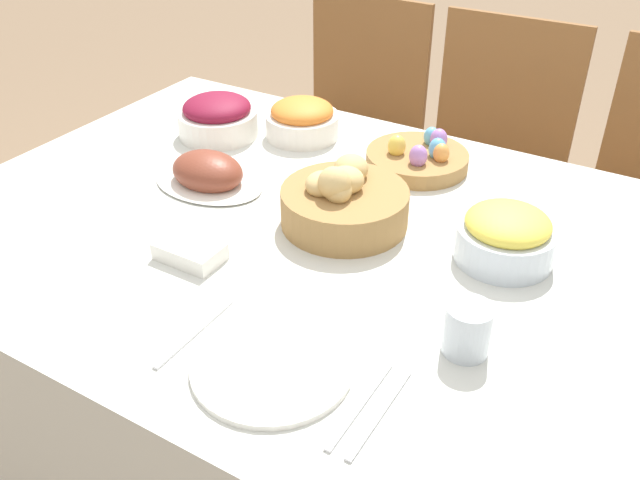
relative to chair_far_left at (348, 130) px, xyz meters
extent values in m
cube|color=silver|center=(0.48, -0.88, -0.14)|extent=(1.65, 1.07, 0.73)
cylinder|color=brown|center=(-0.20, -0.27, -0.27)|extent=(0.03, 0.03, 0.46)
cylinder|color=brown|center=(0.19, -0.27, -0.27)|extent=(0.03, 0.03, 0.46)
cylinder|color=brown|center=(-0.19, 0.12, -0.27)|extent=(0.03, 0.03, 0.46)
cylinder|color=brown|center=(0.20, 0.11, -0.27)|extent=(0.03, 0.03, 0.46)
cube|color=brown|center=(0.00, -0.08, -0.03)|extent=(0.43, 0.43, 0.02)
cube|color=brown|center=(0.00, 0.13, 0.19)|extent=(0.42, 0.03, 0.43)
cylinder|color=brown|center=(0.28, -0.27, -0.27)|extent=(0.03, 0.03, 0.46)
cylinder|color=brown|center=(0.67, -0.27, -0.27)|extent=(0.03, 0.03, 0.46)
cylinder|color=brown|center=(0.28, 0.12, -0.27)|extent=(0.03, 0.03, 0.46)
cylinder|color=brown|center=(0.66, 0.12, -0.27)|extent=(0.03, 0.03, 0.46)
cube|color=brown|center=(0.47, -0.08, -0.03)|extent=(0.42, 0.42, 0.02)
cube|color=brown|center=(0.47, 0.13, 0.19)|extent=(0.42, 0.02, 0.43)
cylinder|color=brown|center=(0.75, -0.26, -0.27)|extent=(0.03, 0.03, 0.46)
cylinder|color=brown|center=(0.78, 0.13, -0.27)|extent=(0.03, 0.03, 0.46)
cylinder|color=#9E7542|center=(0.44, -0.84, 0.26)|extent=(0.25, 0.25, 0.07)
ellipsoid|color=tan|center=(0.44, -0.86, 0.32)|extent=(0.10, 0.10, 0.05)
ellipsoid|color=tan|center=(0.43, -0.78, 0.32)|extent=(0.09, 0.09, 0.05)
ellipsoid|color=tan|center=(0.44, -0.87, 0.33)|extent=(0.07, 0.06, 0.06)
ellipsoid|color=tan|center=(0.44, -0.83, 0.32)|extent=(0.09, 0.09, 0.05)
ellipsoid|color=tan|center=(0.41, -0.86, 0.31)|extent=(0.07, 0.08, 0.05)
cylinder|color=#9E7542|center=(0.47, -0.54, 0.25)|extent=(0.23, 0.23, 0.03)
ellipsoid|color=#B27AD1|center=(0.49, -0.59, 0.28)|extent=(0.04, 0.04, 0.05)
ellipsoid|color=#F4D151|center=(0.43, -0.57, 0.28)|extent=(0.04, 0.04, 0.05)
ellipsoid|color=#B27AD1|center=(0.49, -0.49, 0.28)|extent=(0.04, 0.04, 0.05)
ellipsoid|color=#60B2E0|center=(0.47, -0.48, 0.28)|extent=(0.04, 0.04, 0.05)
ellipsoid|color=#F29E4C|center=(0.52, -0.55, 0.28)|extent=(0.04, 0.04, 0.05)
ellipsoid|color=#60B2E0|center=(0.51, -0.54, 0.28)|extent=(0.04, 0.04, 0.05)
ellipsoid|color=white|center=(0.12, -0.85, 0.23)|extent=(0.25, 0.18, 0.01)
ellipsoid|color=brown|center=(0.12, -0.85, 0.26)|extent=(0.16, 0.12, 0.08)
cylinder|color=silver|center=(0.75, -0.80, 0.26)|extent=(0.18, 0.18, 0.07)
ellipsoid|color=#F4DB4C|center=(0.75, -0.80, 0.30)|extent=(0.15, 0.15, 0.05)
cylinder|color=white|center=(-0.02, -0.64, 0.26)|extent=(0.19, 0.19, 0.06)
ellipsoid|color=maroon|center=(-0.02, -0.64, 0.30)|extent=(0.16, 0.16, 0.06)
cylinder|color=white|center=(0.16, -0.54, 0.26)|extent=(0.18, 0.18, 0.06)
ellipsoid|color=orange|center=(0.16, -0.54, 0.29)|extent=(0.15, 0.15, 0.05)
cylinder|color=white|center=(0.55, -1.24, 0.23)|extent=(0.24, 0.24, 0.01)
cube|color=silver|center=(0.40, -1.24, 0.23)|extent=(0.01, 0.18, 0.00)
cube|color=silver|center=(0.69, -1.24, 0.23)|extent=(0.01, 0.18, 0.00)
cube|color=silver|center=(0.72, -1.24, 0.23)|extent=(0.01, 0.18, 0.00)
cylinder|color=silver|center=(0.77, -1.06, 0.27)|extent=(0.07, 0.07, 0.08)
cube|color=white|center=(0.27, -1.08, 0.24)|extent=(0.12, 0.07, 0.03)
camera|label=1|loc=(0.98, -1.82, 0.93)|focal=38.00mm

